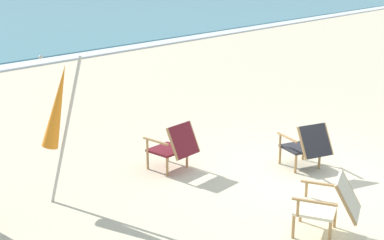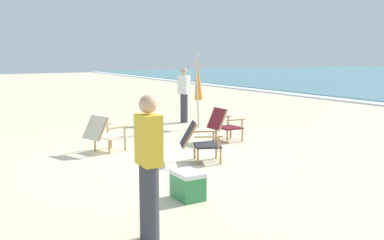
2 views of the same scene
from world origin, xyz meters
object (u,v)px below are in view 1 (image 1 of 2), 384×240
(beach_chair_front_right, at_px, (330,203))
(umbrella_furled_orange, at_px, (58,108))
(beach_chair_far_center, at_px, (307,145))
(beach_chair_front_left, at_px, (174,145))

(beach_chair_front_right, xyz_separation_m, umbrella_furled_orange, (-1.55, 3.24, 0.93))
(beach_chair_far_center, bearing_deg, beach_chair_front_right, -143.05)
(umbrella_furled_orange, bearing_deg, beach_chair_front_left, -12.14)
(beach_chair_front_left, height_order, beach_chair_far_center, beach_chair_front_left)
(beach_chair_far_center, bearing_deg, beach_chair_front_left, 132.66)
(beach_chair_front_right, bearing_deg, umbrella_furled_orange, 115.56)
(beach_chair_far_center, xyz_separation_m, umbrella_furled_orange, (-3.27, 1.95, 0.93))
(beach_chair_front_left, height_order, beach_chair_front_right, beach_chair_front_left)
(beach_chair_front_right, distance_m, beach_chair_far_center, 2.15)
(beach_chair_front_left, relative_size, umbrella_furled_orange, 0.39)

